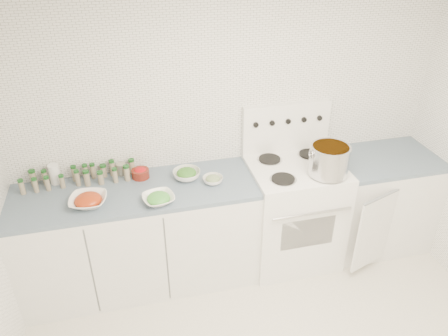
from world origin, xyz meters
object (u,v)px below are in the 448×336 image
bowl_snowpea (159,198)px  stove (292,209)px  stock_pot (329,159)px  bowl_tomato (88,200)px

bowl_snowpea → stove: bearing=9.7°
stove → stock_pot: bearing=-44.9°
stove → stock_pot: size_ratio=4.13×
stock_pot → bowl_tomato: bearing=177.6°
bowl_tomato → bowl_snowpea: 0.50m
stove → bowl_tomato: bearing=-176.3°
stock_pot → bowl_snowpea: (-1.33, -0.01, -0.14)m
stove → stock_pot: stove is taller
stove → bowl_snowpea: (-1.14, -0.20, 0.44)m
stock_pot → bowl_snowpea: size_ratio=1.24×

